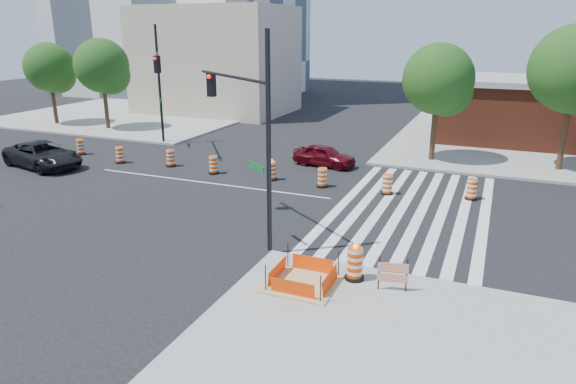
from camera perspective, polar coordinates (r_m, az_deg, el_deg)
name	(u,v)px	position (r m, az deg, el deg)	size (l,w,h in m)	color
ground	(207,183)	(28.07, -8.96, 1.01)	(120.00, 120.00, 0.00)	black
sidewalk_ne	(554,143)	(41.77, 27.41, 4.84)	(22.00, 22.00, 0.15)	gray
sidewalk_nw	(144,113)	(52.63, -15.69, 8.46)	(22.00, 22.00, 0.15)	gray
crosswalk_east	(412,209)	(24.41, 13.60, -1.83)	(6.75, 13.50, 0.01)	silver
lane_centerline	(207,183)	(28.07, -8.96, 1.02)	(14.00, 0.12, 0.01)	silver
excavation_pit	(303,282)	(16.71, 1.67, -9.93)	(2.20, 2.20, 0.90)	tan
brick_storefront	(559,112)	(41.40, 27.85, 7.86)	(16.50, 8.50, 4.60)	maroon
beige_midrise	(216,60)	(52.04, -7.98, 14.30)	(14.00, 10.00, 10.00)	#B8A78C
red_coupe	(324,155)	(31.11, 4.06, 4.08)	(1.53, 3.81, 1.30)	#50060F
dark_suv	(43,155)	(34.09, -25.59, 3.76)	(2.51, 5.45, 1.51)	black
signal_pole_se	(247,118)	(19.19, -4.54, 8.17)	(4.82, 3.66, 7.83)	black
signal_pole_nw	(158,76)	(36.02, -14.19, 12.42)	(3.71, 5.03, 8.09)	black
pit_drum	(355,265)	(16.93, 7.43, -8.00)	(0.63, 0.63, 1.25)	black
barricade	(393,273)	(16.40, 11.57, -8.77)	(0.93, 0.26, 1.11)	#E24604
tree_north_a	(50,70)	(48.42, -24.90, 12.18)	(4.05, 4.05, 6.89)	#382314
tree_north_b	(103,69)	(44.47, -19.89, 12.73)	(4.28, 4.28, 7.27)	#382314
tree_north_c	(439,83)	(32.67, 16.40, 11.53)	(4.24, 4.24, 7.21)	#382314
tree_north_d	(575,74)	(33.05, 29.26, 11.34)	(4.86, 4.86, 8.27)	#382314
median_drum_0	(81,147)	(36.60, -22.05, 4.62)	(0.60, 0.60, 1.02)	black
median_drum_1	(120,155)	(33.41, -18.18, 3.88)	(0.60, 0.60, 1.02)	black
median_drum_2	(171,159)	(31.78, -12.92, 3.64)	(0.60, 0.60, 1.02)	black
median_drum_3	(213,165)	(29.70, -8.28, 2.93)	(0.60, 0.60, 1.02)	black
median_drum_4	(272,171)	(28.16, -1.82, 2.31)	(0.60, 0.60, 1.18)	black
median_drum_5	(322,178)	(26.95, 3.84, 1.55)	(0.60, 0.60, 1.02)	black
median_drum_6	(387,185)	(26.18, 10.98, 0.77)	(0.60, 0.60, 1.02)	black
median_drum_7	(472,190)	(26.46, 19.74, 0.21)	(0.60, 0.60, 1.02)	black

